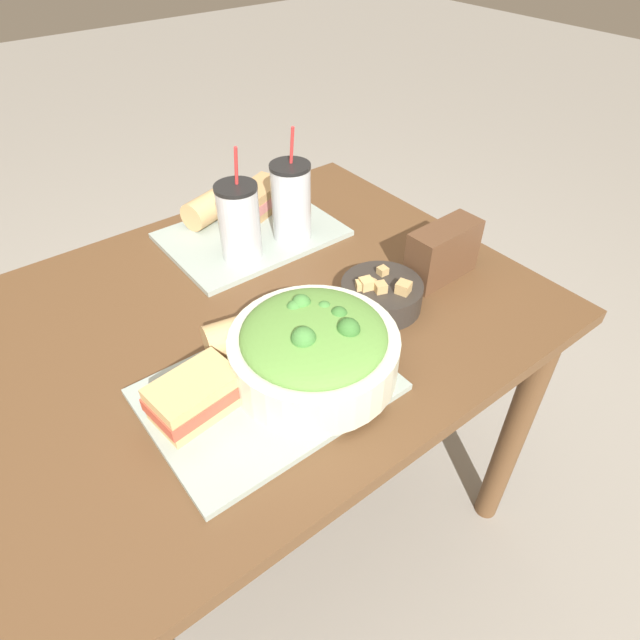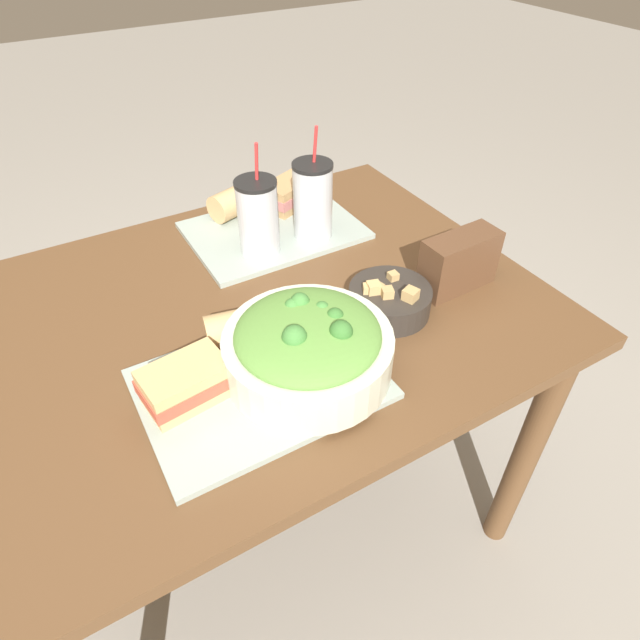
# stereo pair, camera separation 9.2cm
# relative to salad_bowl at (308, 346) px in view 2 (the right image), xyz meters

# --- Properties ---
(ground_plane) EXTENTS (12.00, 12.00, 0.00)m
(ground_plane) POSITION_rel_salad_bowl_xyz_m (-0.01, 0.21, -0.81)
(ground_plane) COLOR gray
(dining_table) EXTENTS (1.12, 0.85, 0.75)m
(dining_table) POSITION_rel_salad_bowl_xyz_m (-0.01, 0.21, -0.18)
(dining_table) COLOR brown
(dining_table) RESTS_ON ground_plane
(tray_near) EXTENTS (0.38, 0.28, 0.01)m
(tray_near) POSITION_rel_salad_bowl_xyz_m (-0.08, 0.02, -0.06)
(tray_near) COLOR #99A89E
(tray_near) RESTS_ON dining_table
(tray_far) EXTENTS (0.38, 0.28, 0.01)m
(tray_far) POSITION_rel_salad_bowl_xyz_m (0.15, 0.44, -0.06)
(tray_far) COLOR #99A89E
(tray_far) RESTS_ON dining_table
(salad_bowl) EXTENTS (0.28, 0.28, 0.12)m
(salad_bowl) POSITION_rel_salad_bowl_xyz_m (0.00, 0.00, 0.00)
(salad_bowl) COLOR beige
(salad_bowl) RESTS_ON tray_near
(soup_bowl) EXTENTS (0.16, 0.16, 0.07)m
(soup_bowl) POSITION_rel_salad_bowl_xyz_m (0.22, 0.07, -0.04)
(soup_bowl) COLOR #2D2823
(soup_bowl) RESTS_ON dining_table
(sandwich_near) EXTENTS (0.15, 0.10, 0.06)m
(sandwich_near) POSITION_rel_salad_bowl_xyz_m (-0.20, 0.04, -0.02)
(sandwich_near) COLOR tan
(sandwich_near) RESTS_ON tray_near
(baguette_near) EXTENTS (0.13, 0.09, 0.07)m
(baguette_near) POSITION_rel_salad_bowl_xyz_m (-0.07, 0.12, -0.02)
(baguette_near) COLOR tan
(baguette_near) RESTS_ON tray_near
(sandwich_far) EXTENTS (0.15, 0.12, 0.06)m
(sandwich_far) POSITION_rel_salad_bowl_xyz_m (0.23, 0.52, -0.02)
(sandwich_far) COLOR tan
(sandwich_far) RESTS_ON tray_far
(baguette_far) EXTENTS (0.12, 0.10, 0.07)m
(baguette_far) POSITION_rel_salad_bowl_xyz_m (0.10, 0.54, -0.02)
(baguette_far) COLOR tan
(baguette_far) RESTS_ON tray_far
(drink_cup_dark) EXTENTS (0.09, 0.09, 0.24)m
(drink_cup_dark) POSITION_rel_salad_bowl_xyz_m (0.09, 0.37, 0.02)
(drink_cup_dark) COLOR silver
(drink_cup_dark) RESTS_ON tray_far
(drink_cup_red) EXTENTS (0.09, 0.09, 0.25)m
(drink_cup_red) POSITION_rel_salad_bowl_xyz_m (0.22, 0.37, 0.03)
(drink_cup_red) COLOR silver
(drink_cup_red) RESTS_ON tray_far
(chip_bag) EXTENTS (0.16, 0.07, 0.12)m
(chip_bag) POSITION_rel_salad_bowl_xyz_m (0.38, 0.07, -0.01)
(chip_bag) COLOR brown
(chip_bag) RESTS_ON dining_table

